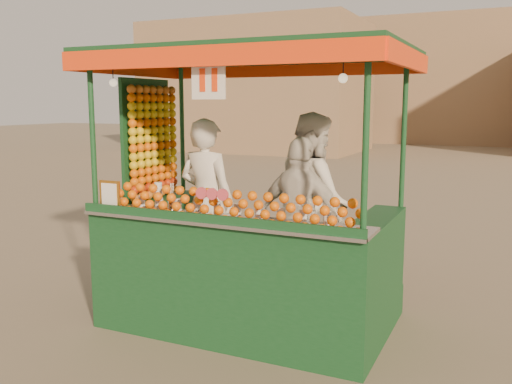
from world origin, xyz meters
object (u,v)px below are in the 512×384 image
at_px(vendor_left, 207,201).
at_px(juice_cart, 240,238).
at_px(vendor_right, 301,219).
at_px(vendor_middle, 313,197).

bearing_deg(vendor_left, juice_cart, 158.38).
height_order(juice_cart, vendor_left, juice_cart).
xyz_separation_m(juice_cart, vendor_right, (0.60, 0.14, 0.22)).
height_order(vendor_left, vendor_middle, vendor_middle).
relative_size(juice_cart, vendor_right, 1.89).
xyz_separation_m(vendor_middle, vendor_right, (0.08, -0.60, -0.11)).
xyz_separation_m(vendor_left, vendor_middle, (1.04, 0.50, 0.03)).
bearing_deg(vendor_middle, vendor_left, 80.43).
relative_size(vendor_left, vendor_middle, 0.96).
height_order(juice_cart, vendor_middle, juice_cart).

